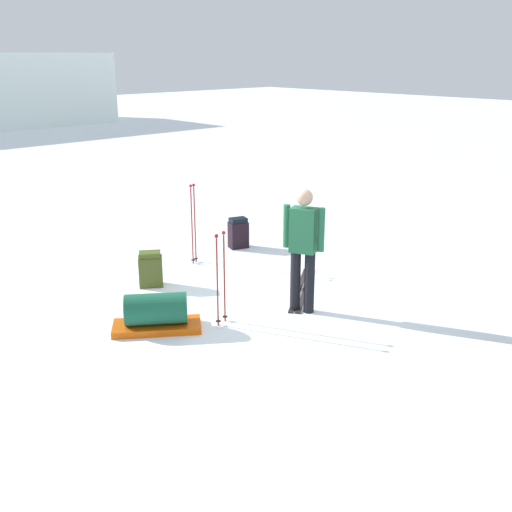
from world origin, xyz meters
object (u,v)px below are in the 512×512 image
ski_pair_near (302,289)px  ski_poles_planted_near (221,274)px  backpack_large_dark (238,233)px  backpack_bright (151,269)px  skier_standing (303,244)px  ski_poles_planted_far (193,220)px  gear_sled (156,314)px

ski_pair_near → ski_poles_planted_near: (-1.64, -0.06, 0.68)m
backpack_large_dark → backpack_bright: size_ratio=1.03×
skier_standing → backpack_large_dark: size_ratio=3.07×
ski_poles_planted_near → ski_poles_planted_far: bearing=60.0°
skier_standing → ski_poles_planted_far: 2.62m
ski_poles_planted_far → gear_sled: ski_poles_planted_far is taller
backpack_bright → gear_sled: 1.59m
skier_standing → ski_pair_near: size_ratio=1.09×
backpack_large_dark → ski_poles_planted_near: ski_poles_planted_near is taller
backpack_large_dark → backpack_bright: (-2.24, -0.51, -0.01)m
backpack_bright → ski_poles_planted_near: ski_poles_planted_near is taller
skier_standing → backpack_bright: 2.50m
backpack_bright → ski_poles_planted_far: (1.14, 0.39, 0.48)m
skier_standing → ski_poles_planted_far: (0.19, 2.60, -0.21)m
skier_standing → backpack_large_dark: skier_standing is taller
backpack_large_dark → ski_poles_planted_near: (-2.34, -2.27, 0.42)m
ski_pair_near → backpack_large_dark: size_ratio=2.82×
ski_pair_near → backpack_bright: bearing=132.0°
ski_pair_near → gear_sled: (-2.37, 0.35, 0.21)m
skier_standing → ski_poles_planted_near: 1.18m
ski_pair_near → backpack_bright: (-1.53, 1.70, 0.25)m
backpack_large_dark → skier_standing: bearing=-115.3°
gear_sled → ski_poles_planted_near: bearing=-29.5°
backpack_bright → ski_pair_near: bearing=-48.0°
backpack_large_dark → ski_pair_near: bearing=-107.8°
ski_pair_near → ski_poles_planted_near: ski_poles_planted_near is taller
ski_poles_planted_near → ski_pair_near: bearing=2.3°
backpack_bright → ski_poles_planted_far: ski_poles_planted_far is taller
ski_pair_near → ski_poles_planted_near: bearing=-177.7°
backpack_large_dark → backpack_bright: backpack_large_dark is taller
gear_sled → backpack_bright: bearing=58.2°
ski_pair_near → backpack_bright: size_ratio=2.89×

